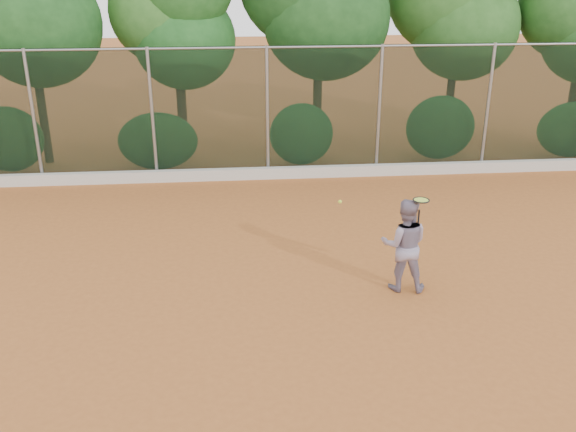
{
  "coord_description": "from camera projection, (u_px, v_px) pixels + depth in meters",
  "views": [
    {
      "loc": [
        -0.97,
        -9.67,
        5.61
      ],
      "look_at": [
        0.0,
        1.0,
        1.25
      ],
      "focal_mm": 40.0,
      "sensor_mm": 36.0,
      "label": 1
    }
  ],
  "objects": [
    {
      "name": "tennis_player",
      "position": [
        404.0,
        245.0,
        11.34
      ],
      "size": [
        0.95,
        0.8,
        1.73
      ],
      "primitive_type": "imported",
      "rotation": [
        0.0,
        0.0,
        2.95
      ],
      "color": "gray",
      "rests_on": "ground"
    },
    {
      "name": "tennis_ball_in_flight",
      "position": [
        340.0,
        202.0,
        11.22
      ],
      "size": [
        0.06,
        0.06,
        0.06
      ],
      "color": "#CCF437",
      "rests_on": "ground"
    },
    {
      "name": "concrete_curb",
      "position": [
        269.0,
        173.0,
        17.35
      ],
      "size": [
        24.0,
        0.2,
        0.3
      ],
      "primitive_type": "cube",
      "color": "beige",
      "rests_on": "ground"
    },
    {
      "name": "ground",
      "position": [
        293.0,
        304.0,
        11.12
      ],
      "size": [
        80.0,
        80.0,
        0.0
      ],
      "primitive_type": "plane",
      "color": "#A65B27",
      "rests_on": "ground"
    },
    {
      "name": "foliage_backdrop",
      "position": [
        242.0,
        3.0,
        17.7
      ],
      "size": [
        23.7,
        3.63,
        7.55
      ],
      "color": "#46321B",
      "rests_on": "ground"
    },
    {
      "name": "tennis_racket",
      "position": [
        421.0,
        202.0,
        10.94
      ],
      "size": [
        0.32,
        0.32,
        0.51
      ],
      "color": "black",
      "rests_on": "ground"
    },
    {
      "name": "chainlink_fence",
      "position": [
        267.0,
        109.0,
        16.88
      ],
      "size": [
        24.09,
        0.09,
        3.5
      ],
      "color": "black",
      "rests_on": "ground"
    }
  ]
}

